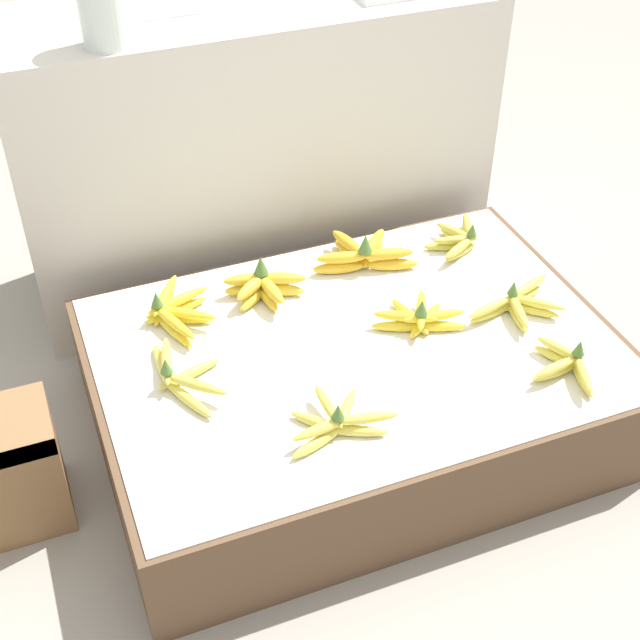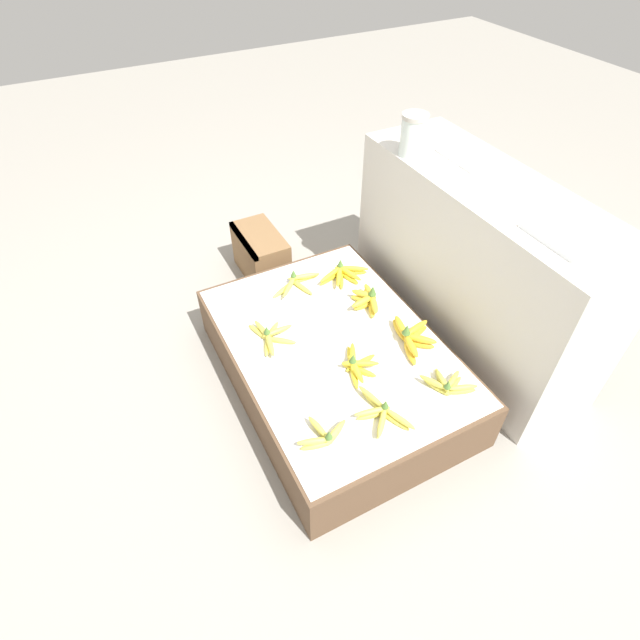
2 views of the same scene
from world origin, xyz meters
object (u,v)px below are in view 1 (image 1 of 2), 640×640
Objects in this scene: banana_bunch_middle_midright at (419,318)px; foam_tray_white at (149,3)px; banana_bunch_front_right at (567,365)px; glass_jar at (102,7)px; banana_bunch_middle_left at (179,376)px; banana_bunch_middle_right at (517,304)px; banana_bunch_front_midleft at (337,422)px; banana_bunch_back_left at (173,311)px; banana_bunch_back_midleft at (263,286)px; banana_bunch_back_midright at (363,254)px; banana_bunch_back_right at (459,239)px.

foam_tray_white is (-0.41, 0.79, 0.55)m from banana_bunch_middle_midright.
glass_jar is (-0.79, 0.84, 0.63)m from banana_bunch_front_right.
banana_bunch_middle_midright is 1.25× the size of glass_jar.
banana_bunch_middle_left is (-0.82, 0.28, -0.00)m from banana_bunch_front_right.
banana_bunch_middle_right is (0.25, -0.04, -0.00)m from banana_bunch_middle_midright.
banana_bunch_middle_midright is (0.31, 0.25, 0.00)m from banana_bunch_front_midleft.
banana_bunch_back_left is at bearing -103.72° from foam_tray_white.
banana_bunch_back_left reaches higher than banana_bunch_middle_left.
banana_bunch_front_right is 0.75m from banana_bunch_back_midleft.
banana_bunch_front_right is at bearing -93.38° from banana_bunch_middle_right.
glass_jar reaches higher than foam_tray_white.
banana_bunch_back_left is at bearing 115.01° from banana_bunch_front_midleft.
banana_bunch_middle_left is 1.03× the size of banana_bunch_back_midright.
banana_bunch_middle_left is 0.23m from banana_bunch_back_left.
foam_tray_white is (-0.65, 0.83, 0.55)m from banana_bunch_middle_right.
banana_bunch_front_midleft is at bearing -43.60° from banana_bunch_middle_left.
banana_bunch_middle_midright is at bearing 38.07° from banana_bunch_front_midleft.
banana_bunch_back_midleft reaches higher than banana_bunch_front_midleft.
banana_bunch_front_midleft is at bearing -90.32° from banana_bunch_back_midleft.
banana_bunch_back_midright is at bearing 94.20° from banana_bunch_middle_midright.
banana_bunch_middle_right is at bearing -19.38° from banana_bunch_back_left.
foam_tray_white is at bearing 56.06° from glass_jar.
banana_bunch_middle_left is 0.58m from banana_bunch_middle_midright.
banana_bunch_back_midleft is (0.00, 0.49, 0.01)m from banana_bunch_front_midleft.
banana_bunch_back_midright is at bearing 4.90° from banana_bunch_back_left.
foam_tray_white reaches higher than banana_bunch_front_midleft.
glass_jar is (-0.80, 0.61, 0.63)m from banana_bunch_middle_right.
banana_bunch_middle_midright reaches higher than banana_bunch_back_left.
banana_bunch_back_midleft is at bearing 89.68° from banana_bunch_front_midleft.
banana_bunch_front_midleft is at bearing -64.99° from banana_bunch_back_left.
banana_bunch_back_midleft and banana_bunch_back_midright have the same top height.
banana_bunch_middle_right is 0.83m from banana_bunch_back_left.
banana_bunch_front_midleft is 0.91× the size of banana_bunch_back_midright.
banana_bunch_middle_right is 1.19m from foam_tray_white.
banana_bunch_front_midleft reaches higher than banana_bunch_middle_right.
banana_bunch_back_midright is 0.27m from banana_bunch_back_right.
banana_bunch_back_midright is at bearing 114.55° from banana_bunch_front_right.
banana_bunch_back_midleft is (0.27, 0.23, 0.01)m from banana_bunch_middle_left.
banana_bunch_front_right is 0.61m from banana_bunch_back_midright.
banana_bunch_back_left reaches higher than banana_bunch_middle_right.
banana_bunch_back_midright is (-0.27, 0.32, 0.01)m from banana_bunch_middle_right.
banana_bunch_front_right is at bearing -47.04° from glass_jar.
banana_bunch_front_midleft is 0.60m from banana_bunch_middle_right.
banana_bunch_middle_left reaches higher than banana_bunch_middle_right.
banana_bunch_back_midleft is 0.29m from banana_bunch_back_midright.
banana_bunch_middle_midright is at bearing -85.80° from banana_bunch_back_midright.
foam_tray_white is (0.13, 0.55, 0.55)m from banana_bunch_back_left.
banana_bunch_front_right is 1.02× the size of banana_bunch_back_midleft.
banana_bunch_front_right is 0.94× the size of banana_bunch_middle_midright.
banana_bunch_back_right is 1.03× the size of glass_jar.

